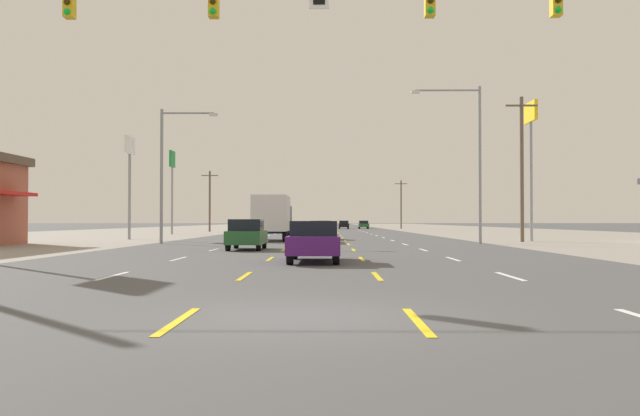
# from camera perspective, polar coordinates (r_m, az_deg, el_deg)

# --- Properties ---
(ground_plane) EXTENTS (572.00, 572.00, 0.00)m
(ground_plane) POSITION_cam_1_polar(r_m,az_deg,el_deg) (75.81, 0.31, -2.25)
(ground_plane) COLOR #4C4C4F
(lot_apron_left) EXTENTS (28.00, 440.00, 0.01)m
(lot_apron_left) POSITION_cam_1_polar(r_m,az_deg,el_deg) (79.88, -17.75, -2.13)
(lot_apron_left) COLOR gray
(lot_apron_left) RESTS_ON ground
(lot_apron_right) EXTENTS (28.00, 440.00, 0.01)m
(lot_apron_right) POSITION_cam_1_polar(r_m,az_deg,el_deg) (79.61, 18.44, -2.13)
(lot_apron_right) COLOR gray
(lot_apron_right) RESTS_ON ground
(lane_markings) EXTENTS (10.64, 227.60, 0.01)m
(lane_markings) POSITION_cam_1_polar(r_m,az_deg,el_deg) (114.30, 0.42, -1.87)
(lane_markings) COLOR white
(lane_markings) RESTS_ON ground
(signal_span_wire) EXTENTS (27.66, 0.53, 9.61)m
(signal_span_wire) POSITION_cam_1_polar(r_m,az_deg,el_deg) (19.64, -0.56, 11.23)
(signal_span_wire) COLOR brown
(signal_span_wire) RESTS_ON ground
(sedan_center_turn_nearest) EXTENTS (1.80, 4.50, 1.46)m
(sedan_center_turn_nearest) POSITION_cam_1_polar(r_m,az_deg,el_deg) (22.74, -0.55, -2.95)
(sedan_center_turn_nearest) COLOR #4C196B
(sedan_center_turn_nearest) RESTS_ON ground
(hatchback_inner_left_near) EXTENTS (1.72, 3.90, 1.54)m
(hatchback_inner_left_near) POSITION_cam_1_polar(r_m,az_deg,el_deg) (32.23, -6.58, -2.36)
(hatchback_inner_left_near) COLOR #235B2D
(hatchback_inner_left_near) RESTS_ON ground
(box_truck_inner_left_mid) EXTENTS (2.40, 7.20, 3.23)m
(box_truck_inner_left_mid) POSITION_cam_1_polar(r_m,az_deg,el_deg) (46.28, -4.28, -0.68)
(box_truck_inner_left_mid) COLOR navy
(box_truck_inner_left_mid) RESTS_ON ground
(sedan_center_turn_midfar) EXTENTS (1.80, 4.50, 1.46)m
(sedan_center_turn_midfar) POSITION_cam_1_polar(r_m,az_deg,el_deg) (49.39, 0.06, -1.97)
(sedan_center_turn_midfar) COLOR #B28C33
(sedan_center_turn_midfar) RESTS_ON ground
(hatchback_far_left_far) EXTENTS (1.72, 3.90, 1.54)m
(hatchback_far_left_far) POSITION_cam_1_polar(r_m,az_deg,el_deg) (94.10, -3.97, -1.55)
(hatchback_far_left_far) COLOR #235B2D
(hatchback_far_left_far) RESTS_ON ground
(sedan_inner_right_farther) EXTENTS (1.80, 4.50, 1.46)m
(sedan_inner_right_farther) POSITION_cam_1_polar(r_m,az_deg,el_deg) (113.29, 2.14, -1.50)
(sedan_inner_right_farther) COLOR black
(sedan_inner_right_farther) RESTS_ON ground
(suv_far_left_farthest) EXTENTS (1.98, 4.90, 1.98)m
(suv_far_left_farthest) POSITION_cam_1_polar(r_m,az_deg,el_deg) (113.91, -3.11, -1.36)
(suv_far_left_farthest) COLOR #235B2D
(suv_far_left_farthest) RESTS_ON ground
(sedan_far_right_distant_a) EXTENTS (1.80, 4.50, 1.46)m
(sedan_far_right_distant_a) POSITION_cam_1_polar(r_m,az_deg,el_deg) (115.34, 3.92, -1.49)
(sedan_far_right_distant_a) COLOR #235B2D
(sedan_far_right_distant_a) RESTS_ON ground
(sedan_center_turn_distant_b) EXTENTS (1.80, 4.50, 1.46)m
(sedan_center_turn_distant_b) POSITION_cam_1_polar(r_m,az_deg,el_deg) (119.66, 0.32, -1.48)
(sedan_center_turn_distant_b) COLOR maroon
(sedan_center_turn_distant_b) RESTS_ON ground
(pole_sign_left_row_1) EXTENTS (0.24, 1.92, 8.05)m
(pole_sign_left_row_1) POSITION_cam_1_polar(r_m,az_deg,el_deg) (51.93, -16.71, 3.92)
(pole_sign_left_row_1) COLOR gray
(pole_sign_left_row_1) RESTS_ON ground
(pole_sign_left_row_2) EXTENTS (0.24, 1.78, 8.97)m
(pole_sign_left_row_2) POSITION_cam_1_polar(r_m,az_deg,el_deg) (70.12, -13.12, 3.14)
(pole_sign_left_row_2) COLOR gray
(pole_sign_left_row_2) RESTS_ON ground
(pole_sign_right_row_1) EXTENTS (0.24, 2.44, 10.03)m
(pole_sign_right_row_1) POSITION_cam_1_polar(r_m,az_deg,el_deg) (48.56, 18.39, 6.24)
(pole_sign_right_row_1) COLOR gray
(pole_sign_right_row_1) RESTS_ON ground
(streetlight_left_row_0) EXTENTS (3.69, 0.26, 8.60)m
(streetlight_left_row_0) POSITION_cam_1_polar(r_m,az_deg,el_deg) (41.79, -13.51, 3.74)
(streetlight_left_row_0) COLOR gray
(streetlight_left_row_0) RESTS_ON ground
(streetlight_right_row_0) EXTENTS (4.45, 0.26, 10.03)m
(streetlight_right_row_0) POSITION_cam_1_polar(r_m,az_deg,el_deg) (41.65, 13.54, 4.90)
(streetlight_right_row_0) COLOR gray
(streetlight_right_row_0) RESTS_ON ground
(utility_pole_right_row_0) EXTENTS (2.20, 0.26, 10.05)m
(utility_pole_right_row_0) POSITION_cam_1_polar(r_m,az_deg,el_deg) (46.14, 17.65, 3.58)
(utility_pole_right_row_0) COLOR brown
(utility_pole_right_row_0) RESTS_ON ground
(utility_pole_left_row_1) EXTENTS (2.20, 0.26, 8.04)m
(utility_pole_left_row_1) POSITION_cam_1_polar(r_m,az_deg,el_deg) (85.19, -9.87, 0.72)
(utility_pole_left_row_1) COLOR brown
(utility_pole_left_row_1) RESTS_ON ground
(utility_pole_right_row_2) EXTENTS (2.20, 0.26, 8.74)m
(utility_pole_right_row_2) POSITION_cam_1_polar(r_m,az_deg,el_deg) (115.64, 7.29, 0.41)
(utility_pole_right_row_2) COLOR brown
(utility_pole_right_row_2) RESTS_ON ground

